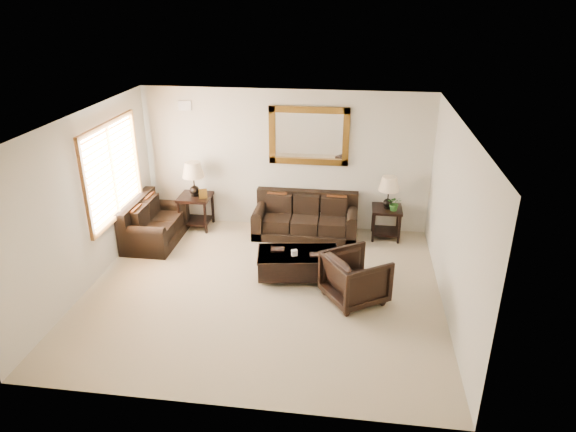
# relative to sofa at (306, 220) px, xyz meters

# --- Properties ---
(room) EXTENTS (5.51, 5.01, 2.71)m
(room) POSITION_rel_sofa_xyz_m (-0.45, -2.11, 1.06)
(room) COLOR gray
(room) RESTS_ON ground
(window) EXTENTS (0.07, 1.96, 1.66)m
(window) POSITION_rel_sofa_xyz_m (-3.15, -1.21, 1.26)
(window) COLOR white
(window) RESTS_ON room
(mirror) EXTENTS (1.50, 0.06, 1.10)m
(mirror) POSITION_rel_sofa_xyz_m (0.00, 0.36, 1.56)
(mirror) COLOR #533B10
(mirror) RESTS_ON room
(air_vent) EXTENTS (0.25, 0.02, 0.18)m
(air_vent) POSITION_rel_sofa_xyz_m (-2.35, 0.37, 2.06)
(air_vent) COLOR #999999
(air_vent) RESTS_ON room
(sofa) EXTENTS (1.96, 0.85, 0.80)m
(sofa) POSITION_rel_sofa_xyz_m (0.00, 0.00, 0.00)
(sofa) COLOR black
(sofa) RESTS_ON room
(loveseat) EXTENTS (0.86, 1.45, 0.81)m
(loveseat) POSITION_rel_sofa_xyz_m (-2.80, -0.66, 0.01)
(loveseat) COLOR black
(loveseat) RESTS_ON room
(end_table_left) EXTENTS (0.61, 0.61, 1.35)m
(end_table_left) POSITION_rel_sofa_xyz_m (-2.18, 0.04, 0.59)
(end_table_left) COLOR black
(end_table_left) RESTS_ON room
(end_table_right) EXTENTS (0.55, 0.55, 1.22)m
(end_table_right) POSITION_rel_sofa_xyz_m (1.52, 0.07, 0.50)
(end_table_right) COLOR black
(end_table_right) RESTS_ON room
(coffee_table) EXTENTS (1.39, 0.88, 0.55)m
(coffee_table) POSITION_rel_sofa_xyz_m (0.04, -1.64, -0.01)
(coffee_table) COLOR black
(coffee_table) RESTS_ON room
(armchair) EXTENTS (1.08, 1.10, 0.84)m
(armchair) POSITION_rel_sofa_xyz_m (0.97, -2.19, 0.13)
(armchair) COLOR black
(armchair) RESTS_ON floor
(potted_plant) EXTENTS (0.28, 0.30, 0.22)m
(potted_plant) POSITION_rel_sofa_xyz_m (1.64, -0.03, 0.42)
(potted_plant) COLOR #25541D
(potted_plant) RESTS_ON end_table_right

